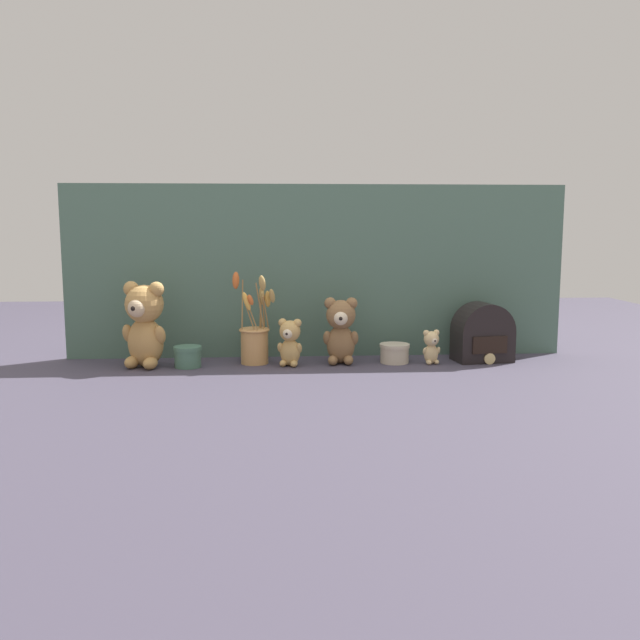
# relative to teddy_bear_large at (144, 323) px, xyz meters

# --- Properties ---
(ground_plane) EXTENTS (4.00, 4.00, 0.00)m
(ground_plane) POSITION_rel_teddy_bear_large_xyz_m (0.58, -0.01, -0.15)
(ground_plane) COLOR #3D3847
(backdrop_wall) EXTENTS (1.76, 0.02, 0.61)m
(backdrop_wall) POSITION_rel_teddy_bear_large_xyz_m (0.58, 0.16, 0.16)
(backdrop_wall) COLOR #4C6B5B
(backdrop_wall) RESTS_ON ground
(teddy_bear_large) EXTENTS (0.16, 0.15, 0.28)m
(teddy_bear_large) POSITION_rel_teddy_bear_large_xyz_m (0.00, 0.00, 0.00)
(teddy_bear_large) COLOR tan
(teddy_bear_large) RESTS_ON ground
(teddy_bear_medium) EXTENTS (0.12, 0.11, 0.23)m
(teddy_bear_medium) POSITION_rel_teddy_bear_large_xyz_m (0.65, 0.02, -0.03)
(teddy_bear_medium) COLOR olive
(teddy_bear_medium) RESTS_ON ground
(teddy_bear_small) EXTENTS (0.09, 0.08, 0.16)m
(teddy_bear_small) POSITION_rel_teddy_bear_large_xyz_m (0.48, -0.01, -0.07)
(teddy_bear_small) COLOR tan
(teddy_bear_small) RESTS_ON ground
(teddy_bear_tiny) EXTENTS (0.06, 0.06, 0.12)m
(teddy_bear_tiny) POSITION_rel_teddy_bear_large_xyz_m (0.95, -0.01, -0.09)
(teddy_bear_tiny) COLOR #DBBC84
(teddy_bear_tiny) RESTS_ON ground
(flower_vase) EXTENTS (0.15, 0.12, 0.31)m
(flower_vase) POSITION_rel_teddy_bear_large_xyz_m (0.36, 0.03, -0.06)
(flower_vase) COLOR tan
(flower_vase) RESTS_ON ground
(vintage_radio) EXTENTS (0.20, 0.14, 0.20)m
(vintage_radio) POSITION_rel_teddy_bear_large_xyz_m (1.14, 0.03, -0.06)
(vintage_radio) COLOR black
(vintage_radio) RESTS_ON ground
(decorative_tin_tall) EXTENTS (0.10, 0.10, 0.06)m
(decorative_tin_tall) POSITION_rel_teddy_bear_large_xyz_m (0.83, 0.02, -0.12)
(decorative_tin_tall) COLOR beige
(decorative_tin_tall) RESTS_ON ground
(decorative_tin_short) EXTENTS (0.09, 0.09, 0.07)m
(decorative_tin_short) POSITION_rel_teddy_bear_large_xyz_m (0.14, -0.02, -0.11)
(decorative_tin_short) COLOR #47705B
(decorative_tin_short) RESTS_ON ground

